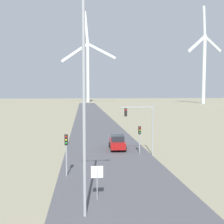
{
  "coord_description": "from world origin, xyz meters",
  "views": [
    {
      "loc": [
        -2.86,
        -8.34,
        7.2
      ],
      "look_at": [
        0.0,
        17.14,
        5.26
      ],
      "focal_mm": 42.0,
      "sensor_mm": 36.0,
      "label": 1
    }
  ],
  "objects_px": {
    "streetlamp": "(84,81)",
    "traffic_light_post_near_left": "(66,146)",
    "traffic_light_post_near_right": "(140,134)",
    "wind_turbine_left": "(88,65)",
    "wind_turbine_center": "(204,62)",
    "car_approaching": "(117,142)",
    "traffic_light_mast_overhead": "(142,120)",
    "stop_sign_near": "(97,176)"
  },
  "relations": [
    {
      "from": "car_approaching",
      "to": "traffic_light_post_near_left",
      "type": "bearing_deg",
      "value": -119.68
    },
    {
      "from": "wind_turbine_center",
      "to": "traffic_light_post_near_right",
      "type": "bearing_deg",
      "value": -118.32
    },
    {
      "from": "stop_sign_near",
      "to": "wind_turbine_left",
      "type": "distance_m",
      "value": 177.24
    },
    {
      "from": "stop_sign_near",
      "to": "traffic_light_post_near_left",
      "type": "distance_m",
      "value": 5.78
    },
    {
      "from": "traffic_light_post_near_left",
      "to": "stop_sign_near",
      "type": "bearing_deg",
      "value": -65.76
    },
    {
      "from": "traffic_light_mast_overhead",
      "to": "wind_turbine_center",
      "type": "height_order",
      "value": "wind_turbine_center"
    },
    {
      "from": "traffic_light_mast_overhead",
      "to": "wind_turbine_center",
      "type": "xyz_separation_m",
      "value": [
        70.04,
        130.91,
        22.18
      ]
    },
    {
      "from": "traffic_light_mast_overhead",
      "to": "wind_turbine_left",
      "type": "bearing_deg",
      "value": 90.95
    },
    {
      "from": "streetlamp",
      "to": "traffic_light_mast_overhead",
      "type": "distance_m",
      "value": 15.99
    },
    {
      "from": "traffic_light_mast_overhead",
      "to": "wind_turbine_left",
      "type": "height_order",
      "value": "wind_turbine_left"
    },
    {
      "from": "traffic_light_mast_overhead",
      "to": "car_approaching",
      "type": "bearing_deg",
      "value": 124.69
    },
    {
      "from": "traffic_light_mast_overhead",
      "to": "wind_turbine_center",
      "type": "bearing_deg",
      "value": 61.85
    },
    {
      "from": "streetlamp",
      "to": "car_approaching",
      "type": "relative_size",
      "value": 3.09
    },
    {
      "from": "traffic_light_post_near_right",
      "to": "wind_turbine_left",
      "type": "distance_m",
      "value": 164.52
    },
    {
      "from": "stop_sign_near",
      "to": "traffic_light_post_near_left",
      "type": "height_order",
      "value": "traffic_light_post_near_left"
    },
    {
      "from": "stop_sign_near",
      "to": "traffic_light_mast_overhead",
      "type": "distance_m",
      "value": 13.37
    },
    {
      "from": "traffic_light_post_near_left",
      "to": "streetlamp",
      "type": "bearing_deg",
      "value": -78.62
    },
    {
      "from": "streetlamp",
      "to": "wind_turbine_left",
      "type": "xyz_separation_m",
      "value": [
        3.84,
        177.65,
        19.01
      ]
    },
    {
      "from": "car_approaching",
      "to": "wind_turbine_center",
      "type": "xyz_separation_m",
      "value": [
        72.37,
        127.53,
        25.31
      ]
    },
    {
      "from": "stop_sign_near",
      "to": "traffic_light_post_near_left",
      "type": "xyz_separation_m",
      "value": [
        -2.33,
        5.18,
        1.06
      ]
    },
    {
      "from": "streetlamp",
      "to": "traffic_light_post_near_left",
      "type": "distance_m",
      "value": 9.17
    },
    {
      "from": "streetlamp",
      "to": "stop_sign_near",
      "type": "height_order",
      "value": "streetlamp"
    },
    {
      "from": "traffic_light_post_near_right",
      "to": "car_approaching",
      "type": "distance_m",
      "value": 3.68
    },
    {
      "from": "streetlamp",
      "to": "traffic_light_post_near_right",
      "type": "distance_m",
      "value": 17.23
    },
    {
      "from": "traffic_light_post_near_right",
      "to": "traffic_light_mast_overhead",
      "type": "relative_size",
      "value": 0.56
    },
    {
      "from": "traffic_light_post_near_left",
      "to": "traffic_light_post_near_right",
      "type": "xyz_separation_m",
      "value": [
        8.02,
        7.55,
        -0.3
      ]
    },
    {
      "from": "traffic_light_post_near_left",
      "to": "traffic_light_post_near_right",
      "type": "bearing_deg",
      "value": 43.28
    },
    {
      "from": "stop_sign_near",
      "to": "traffic_light_post_near_right",
      "type": "height_order",
      "value": "traffic_light_post_near_right"
    },
    {
      "from": "streetlamp",
      "to": "stop_sign_near",
      "type": "xyz_separation_m",
      "value": [
        0.84,
        2.25,
        -6.22
      ]
    },
    {
      "from": "stop_sign_near",
      "to": "car_approaching",
      "type": "height_order",
      "value": "stop_sign_near"
    },
    {
      "from": "streetlamp",
      "to": "wind_turbine_left",
      "type": "relative_size",
      "value": 0.2
    },
    {
      "from": "traffic_light_post_near_right",
      "to": "wind_turbine_center",
      "type": "distance_m",
      "value": 149.6
    },
    {
      "from": "streetlamp",
      "to": "traffic_light_mast_overhead",
      "type": "relative_size",
      "value": 2.26
    },
    {
      "from": "traffic_light_post_near_right",
      "to": "traffic_light_mast_overhead",
      "type": "height_order",
      "value": "traffic_light_mast_overhead"
    },
    {
      "from": "traffic_light_post_near_right",
      "to": "wind_turbine_left",
      "type": "xyz_separation_m",
      "value": [
        -2.68,
        162.67,
        24.47
      ]
    },
    {
      "from": "car_approaching",
      "to": "stop_sign_near",
      "type": "bearing_deg",
      "value": -102.53
    },
    {
      "from": "wind_turbine_left",
      "to": "wind_turbine_center",
      "type": "bearing_deg",
      "value": -24.18
    },
    {
      "from": "streetlamp",
      "to": "stop_sign_near",
      "type": "distance_m",
      "value": 6.67
    },
    {
      "from": "stop_sign_near",
      "to": "wind_turbine_left",
      "type": "height_order",
      "value": "wind_turbine_left"
    },
    {
      "from": "streetlamp",
      "to": "wind_turbine_center",
      "type": "relative_size",
      "value": 0.21
    },
    {
      "from": "traffic_light_post_near_left",
      "to": "traffic_light_mast_overhead",
      "type": "bearing_deg",
      "value": 39.59
    },
    {
      "from": "wind_turbine_left",
      "to": "car_approaching",
      "type": "bearing_deg",
      "value": -89.86
    }
  ]
}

